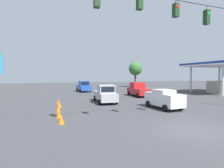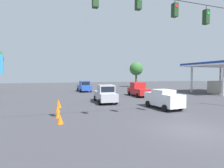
# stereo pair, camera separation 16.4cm
# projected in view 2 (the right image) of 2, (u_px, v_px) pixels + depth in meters

# --- Properties ---
(ground_plane) EXTENTS (140.00, 140.00, 0.00)m
(ground_plane) POSITION_uv_depth(u_px,v_px,m) (189.00, 130.00, 10.37)
(ground_plane) COLOR #3D3D42
(overhead_signal_span) EXTENTS (23.06, 0.38, 8.60)m
(overhead_signal_span) POSITION_uv_depth(u_px,v_px,m) (176.00, 38.00, 11.54)
(overhead_signal_span) COLOR #4C473D
(overhead_signal_span) RESTS_ON ground_plane
(sedan_white_crossing_near) EXTENTS (2.22, 4.10, 1.86)m
(sedan_white_crossing_near) POSITION_uv_depth(u_px,v_px,m) (163.00, 99.00, 17.03)
(sedan_white_crossing_near) COLOR silver
(sedan_white_crossing_near) RESTS_ON ground_plane
(pickup_truck_red_oncoming_far) EXTENTS (2.54, 5.19, 2.12)m
(pickup_truck_red_oncoming_far) POSITION_uv_depth(u_px,v_px,m) (139.00, 90.00, 27.21)
(pickup_truck_red_oncoming_far) COLOR red
(pickup_truck_red_oncoming_far) RESTS_ON ground_plane
(pickup_truck_silver_withflow_mid) EXTENTS (2.45, 5.23, 2.12)m
(pickup_truck_silver_withflow_mid) POSITION_uv_depth(u_px,v_px,m) (105.00, 94.00, 20.88)
(pickup_truck_silver_withflow_mid) COLOR #A8AAB2
(pickup_truck_silver_withflow_mid) RESTS_ON ground_plane
(pickup_truck_blue_withflow_deep) EXTENTS (2.30, 5.28, 2.12)m
(pickup_truck_blue_withflow_deep) POSITION_uv_depth(u_px,v_px,m) (84.00, 87.00, 34.70)
(pickup_truck_blue_withflow_deep) COLOR #234CB2
(pickup_truck_blue_withflow_deep) RESTS_ON ground_plane
(traffic_cone_nearest) EXTENTS (0.43, 0.43, 0.61)m
(traffic_cone_nearest) POSITION_uv_depth(u_px,v_px,m) (60.00, 119.00, 11.70)
(traffic_cone_nearest) COLOR orange
(traffic_cone_nearest) RESTS_ON ground_plane
(traffic_cone_second) EXTENTS (0.43, 0.43, 0.61)m
(traffic_cone_second) POSITION_uv_depth(u_px,v_px,m) (58.00, 114.00, 13.36)
(traffic_cone_second) COLOR orange
(traffic_cone_second) RESTS_ON ground_plane
(traffic_cone_third) EXTENTS (0.43, 0.43, 0.61)m
(traffic_cone_third) POSITION_uv_depth(u_px,v_px,m) (58.00, 109.00, 15.38)
(traffic_cone_third) COLOR orange
(traffic_cone_third) RESTS_ON ground_plane
(traffic_cone_fourth) EXTENTS (0.43, 0.43, 0.61)m
(traffic_cone_fourth) POSITION_uv_depth(u_px,v_px,m) (59.00, 105.00, 17.53)
(traffic_cone_fourth) COLOR orange
(traffic_cone_fourth) RESTS_ON ground_plane
(traffic_cone_fifth) EXTENTS (0.43, 0.43, 0.61)m
(traffic_cone_fifth) POSITION_uv_depth(u_px,v_px,m) (58.00, 102.00, 19.19)
(traffic_cone_fifth) COLOR orange
(traffic_cone_fifth) RESTS_ON ground_plane
(gas_station) EXTENTS (10.61, 9.45, 5.44)m
(gas_station) POSITION_uv_depth(u_px,v_px,m) (222.00, 71.00, 31.21)
(gas_station) COLOR navy
(gas_station) RESTS_ON ground_plane
(tree_horizon_left) EXTENTS (3.61, 3.61, 6.79)m
(tree_horizon_left) POSITION_uv_depth(u_px,v_px,m) (136.00, 69.00, 47.55)
(tree_horizon_left) COLOR #4C3823
(tree_horizon_left) RESTS_ON ground_plane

